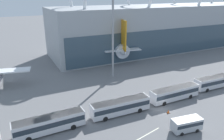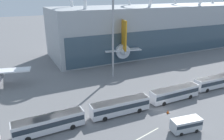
{
  "view_description": "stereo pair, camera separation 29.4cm",
  "coord_description": "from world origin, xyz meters",
  "px_view_note": "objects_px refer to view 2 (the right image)",
  "views": [
    {
      "loc": [
        -27.94,
        -32.21,
        23.66
      ],
      "look_at": [
        -3.6,
        17.19,
        4.0
      ],
      "focal_mm": 35.0,
      "sensor_mm": 36.0,
      "label": 1
    },
    {
      "loc": [
        -27.68,
        -32.34,
        23.66
      ],
      "look_at": [
        -3.6,
        17.19,
        4.0
      ],
      "focal_mm": 35.0,
      "sensor_mm": 36.0,
      "label": 2
    }
  ],
  "objects_px": {
    "shuttle_bus_3": "(175,93)",
    "service_van_foreground": "(186,124)",
    "shuttle_bus_1": "(49,123)",
    "shuttle_bus_2": "(120,106)",
    "shuttle_bus_4": "(215,81)",
    "airliner_at_gate_far": "(113,43)",
    "airliner_parked_remote": "(193,29)",
    "floodlight_mast": "(113,13)",
    "traffic_cone_0": "(168,112)"
  },
  "relations": [
    {
      "from": "airliner_parked_remote",
      "to": "traffic_cone_0",
      "type": "height_order",
      "value": "airliner_parked_remote"
    },
    {
      "from": "shuttle_bus_1",
      "to": "service_van_foreground",
      "type": "height_order",
      "value": "shuttle_bus_1"
    },
    {
      "from": "traffic_cone_0",
      "to": "service_van_foreground",
      "type": "bearing_deg",
      "value": -100.76
    },
    {
      "from": "shuttle_bus_3",
      "to": "service_van_foreground",
      "type": "bearing_deg",
      "value": -121.47
    },
    {
      "from": "shuttle_bus_3",
      "to": "shuttle_bus_4",
      "type": "relative_size",
      "value": 0.99
    },
    {
      "from": "airliner_at_gate_far",
      "to": "traffic_cone_0",
      "type": "distance_m",
      "value": 46.59
    },
    {
      "from": "shuttle_bus_4",
      "to": "service_van_foreground",
      "type": "xyz_separation_m",
      "value": [
        -20.51,
        -11.02,
        -0.39
      ]
    },
    {
      "from": "shuttle_bus_3",
      "to": "shuttle_bus_4",
      "type": "xyz_separation_m",
      "value": [
        14.19,
        0.68,
        0.0
      ]
    },
    {
      "from": "airliner_at_gate_far",
      "to": "airliner_parked_remote",
      "type": "bearing_deg",
      "value": -69.2
    },
    {
      "from": "airliner_parked_remote",
      "to": "shuttle_bus_1",
      "type": "height_order",
      "value": "airliner_parked_remote"
    },
    {
      "from": "shuttle_bus_2",
      "to": "traffic_cone_0",
      "type": "height_order",
      "value": "shuttle_bus_2"
    },
    {
      "from": "airliner_at_gate_far",
      "to": "shuttle_bus_1",
      "type": "height_order",
      "value": "airliner_at_gate_far"
    },
    {
      "from": "shuttle_bus_2",
      "to": "floodlight_mast",
      "type": "xyz_separation_m",
      "value": [
        7.95,
        19.52,
        16.63
      ]
    },
    {
      "from": "shuttle_bus_1",
      "to": "service_van_foreground",
      "type": "bearing_deg",
      "value": -26.47
    },
    {
      "from": "shuttle_bus_3",
      "to": "floodlight_mast",
      "type": "relative_size",
      "value": 0.42
    },
    {
      "from": "shuttle_bus_2",
      "to": "shuttle_bus_4",
      "type": "distance_m",
      "value": 28.39
    },
    {
      "from": "shuttle_bus_1",
      "to": "floodlight_mast",
      "type": "height_order",
      "value": "floodlight_mast"
    },
    {
      "from": "airliner_parked_remote",
      "to": "shuttle_bus_4",
      "type": "bearing_deg",
      "value": -105.34
    },
    {
      "from": "airliner_parked_remote",
      "to": "shuttle_bus_3",
      "type": "bearing_deg",
      "value": -113.51
    },
    {
      "from": "shuttle_bus_1",
      "to": "shuttle_bus_2",
      "type": "relative_size",
      "value": 1.0
    },
    {
      "from": "shuttle_bus_2",
      "to": "floodlight_mast",
      "type": "distance_m",
      "value": 26.85
    },
    {
      "from": "shuttle_bus_1",
      "to": "shuttle_bus_4",
      "type": "xyz_separation_m",
      "value": [
        42.57,
        0.5,
        0.0
      ]
    },
    {
      "from": "airliner_parked_remote",
      "to": "shuttle_bus_4",
      "type": "relative_size",
      "value": 2.89
    },
    {
      "from": "shuttle_bus_1",
      "to": "airliner_at_gate_far",
      "type": "bearing_deg",
      "value": 50.35
    },
    {
      "from": "shuttle_bus_1",
      "to": "floodlight_mast",
      "type": "distance_m",
      "value": 33.78
    },
    {
      "from": "shuttle_bus_1",
      "to": "shuttle_bus_2",
      "type": "xyz_separation_m",
      "value": [
        14.19,
        -0.16,
        0.0
      ]
    },
    {
      "from": "airliner_parked_remote",
      "to": "floodlight_mast",
      "type": "relative_size",
      "value": 1.24
    },
    {
      "from": "shuttle_bus_3",
      "to": "shuttle_bus_4",
      "type": "height_order",
      "value": "same"
    },
    {
      "from": "shuttle_bus_4",
      "to": "service_van_foreground",
      "type": "bearing_deg",
      "value": -149.87
    },
    {
      "from": "shuttle_bus_3",
      "to": "floodlight_mast",
      "type": "xyz_separation_m",
      "value": [
        -6.24,
        19.54,
        16.63
      ]
    },
    {
      "from": "floodlight_mast",
      "to": "traffic_cone_0",
      "type": "distance_m",
      "value": 29.77
    },
    {
      "from": "service_van_foreground",
      "to": "traffic_cone_0",
      "type": "bearing_deg",
      "value": 87.26
    },
    {
      "from": "shuttle_bus_4",
      "to": "service_van_foreground",
      "type": "height_order",
      "value": "shuttle_bus_4"
    },
    {
      "from": "shuttle_bus_1",
      "to": "shuttle_bus_4",
      "type": "height_order",
      "value": "same"
    },
    {
      "from": "airliner_at_gate_far",
      "to": "floodlight_mast",
      "type": "height_order",
      "value": "floodlight_mast"
    },
    {
      "from": "shuttle_bus_1",
      "to": "shuttle_bus_2",
      "type": "distance_m",
      "value": 14.19
    },
    {
      "from": "shuttle_bus_4",
      "to": "shuttle_bus_1",
      "type": "bearing_deg",
      "value": -177.44
    },
    {
      "from": "shuttle_bus_1",
      "to": "traffic_cone_0",
      "type": "height_order",
      "value": "shuttle_bus_1"
    },
    {
      "from": "airliner_at_gate_far",
      "to": "floodlight_mast",
      "type": "distance_m",
      "value": 27.92
    },
    {
      "from": "shuttle_bus_2",
      "to": "airliner_parked_remote",
      "type": "bearing_deg",
      "value": 37.43
    },
    {
      "from": "service_van_foreground",
      "to": "airliner_parked_remote",
      "type": "bearing_deg",
      "value": 52.45
    },
    {
      "from": "airliner_parked_remote",
      "to": "shuttle_bus_4",
      "type": "xyz_separation_m",
      "value": [
        -40.52,
        -48.8,
        -3.59
      ]
    },
    {
      "from": "airliner_at_gate_far",
      "to": "shuttle_bus_4",
      "type": "bearing_deg",
      "value": -155.1
    },
    {
      "from": "traffic_cone_0",
      "to": "floodlight_mast",
      "type": "bearing_deg",
      "value": 92.69
    },
    {
      "from": "traffic_cone_0",
      "to": "shuttle_bus_2",
      "type": "bearing_deg",
      "value": 155.67
    },
    {
      "from": "shuttle_bus_4",
      "to": "service_van_foreground",
      "type": "relative_size",
      "value": 2.2
    },
    {
      "from": "shuttle_bus_1",
      "to": "shuttle_bus_2",
      "type": "height_order",
      "value": "same"
    },
    {
      "from": "shuttle_bus_2",
      "to": "floodlight_mast",
      "type": "height_order",
      "value": "floodlight_mast"
    },
    {
      "from": "shuttle_bus_3",
      "to": "floodlight_mast",
      "type": "bearing_deg",
      "value": 107.69
    },
    {
      "from": "service_van_foreground",
      "to": "floodlight_mast",
      "type": "relative_size",
      "value": 0.19
    }
  ]
}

